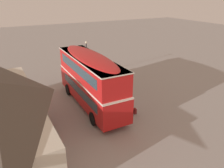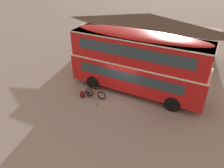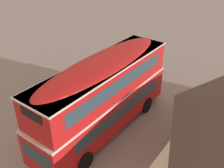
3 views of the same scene
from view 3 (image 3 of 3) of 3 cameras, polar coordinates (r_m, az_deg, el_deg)
name	(u,v)px [view 3 (image 3 of 3)]	position (r m, az deg, el deg)	size (l,w,h in m)	color
ground_plane	(96,116)	(18.11, -3.37, -6.88)	(120.00, 120.00, 0.00)	gray
double_decker_bus	(103,94)	(15.49, -1.86, -2.08)	(10.28, 2.69, 4.79)	black
touring_bicycle	(99,95)	(19.50, -2.74, -2.49)	(1.73, 0.55, 1.04)	black
backpack_on_ground	(103,90)	(20.31, -1.99, -1.35)	(0.37, 0.32, 0.51)	maroon
water_bottle_green_metal	(84,99)	(19.66, -5.99, -3.26)	(0.07, 0.07, 0.23)	green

